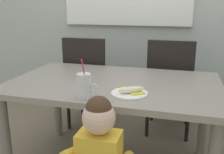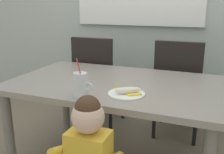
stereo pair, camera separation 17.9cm
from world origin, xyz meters
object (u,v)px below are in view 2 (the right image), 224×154
(peeled_banana, at_px, (128,91))
(dining_chair_right, at_px, (178,84))
(toddler_standing, at_px, (89,152))
(dining_chair_left, at_px, (97,77))
(milk_cup, at_px, (80,86))
(snack_plate, at_px, (126,94))
(dining_table, at_px, (115,93))

(peeled_banana, bearing_deg, dining_chair_right, 78.75)
(dining_chair_right, relative_size, toddler_standing, 1.15)
(dining_chair_right, bearing_deg, dining_chair_left, 3.86)
(peeled_banana, bearing_deg, milk_cup, -153.88)
(dining_chair_left, relative_size, snack_plate, 4.17)
(dining_table, distance_m, dining_chair_left, 0.79)
(snack_plate, bearing_deg, dining_table, 124.14)
(dining_table, distance_m, dining_chair_right, 0.80)
(toddler_standing, bearing_deg, milk_cup, 124.63)
(dining_table, bearing_deg, peeled_banana, -54.05)
(dining_chair_left, height_order, snack_plate, dining_chair_left)
(dining_table, xyz_separation_m, dining_chair_left, (-0.44, 0.64, -0.09))
(dining_table, xyz_separation_m, milk_cup, (-0.08, -0.38, 0.16))
(dining_table, xyz_separation_m, toddler_standing, (0.09, -0.63, -0.11))
(milk_cup, distance_m, snack_plate, 0.29)
(dining_table, bearing_deg, toddler_standing, -81.86)
(dining_chair_right, height_order, milk_cup, milk_cup)
(dining_chair_left, height_order, milk_cup, milk_cup)
(snack_plate, bearing_deg, peeled_banana, -15.89)
(dining_chair_left, xyz_separation_m, toddler_standing, (0.53, -1.27, -0.02))
(dining_chair_right, distance_m, peeled_banana, 0.99)
(dining_chair_left, xyz_separation_m, dining_chair_right, (0.81, 0.05, 0.00))
(dining_chair_left, distance_m, dining_chair_right, 0.81)
(toddler_standing, distance_m, peeled_banana, 0.45)
(toddler_standing, bearing_deg, dining_table, 98.14)
(dining_table, xyz_separation_m, dining_chair_right, (0.37, 0.70, -0.09))
(dining_table, distance_m, toddler_standing, 0.64)
(dining_table, height_order, dining_chair_right, dining_chair_right)
(snack_plate, bearing_deg, milk_cup, -151.83)
(dining_chair_left, relative_size, peeled_banana, 5.54)
(dining_chair_right, distance_m, snack_plate, 0.98)
(dining_chair_right, distance_m, toddler_standing, 1.36)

